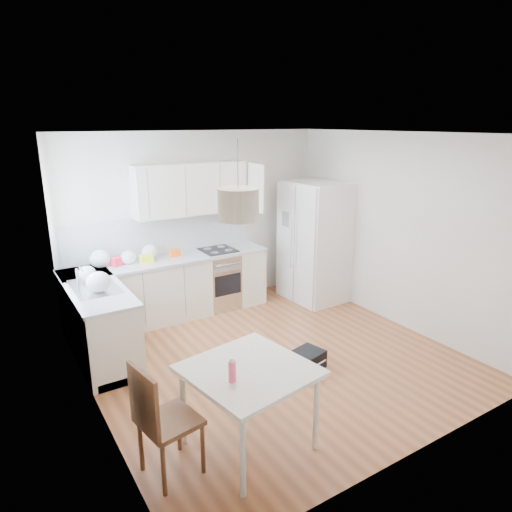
{
  "coord_description": "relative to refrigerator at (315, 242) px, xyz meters",
  "views": [
    {
      "loc": [
        -2.88,
        -4.23,
        2.83
      ],
      "look_at": [
        0.02,
        0.4,
        1.21
      ],
      "focal_mm": 32.0,
      "sensor_mm": 36.0,
      "label": 1
    }
  ],
  "objects": [
    {
      "name": "grocery_bag_e",
      "position": [
        -3.5,
        -0.35,
        0.08
      ],
      "size": [
        0.28,
        0.23,
        0.25
      ],
      "primitive_type": "ellipsoid",
      "color": "white",
      "rests_on": "counter_left"
    },
    {
      "name": "cabinets_left",
      "position": [
        -3.51,
        -0.09,
        -0.52
      ],
      "size": [
        0.6,
        1.8,
        0.88
      ],
      "primitive_type": "cube",
      "color": "silver",
      "rests_on": "floor"
    },
    {
      "name": "pendant_lamp",
      "position": [
        -2.76,
        -2.34,
        1.22
      ],
      "size": [
        0.4,
        0.4,
        0.26
      ],
      "primitive_type": "cylinder",
      "rotation": [
        0.0,
        0.0,
        0.22
      ],
      "color": "beige",
      "rests_on": "ceiling"
    },
    {
      "name": "ceiling",
      "position": [
        -1.71,
        -1.29,
        1.74
      ],
      "size": [
        4.2,
        4.2,
        0.0
      ],
      "primitive_type": "plane",
      "rotation": [
        3.14,
        0.0,
        0.0
      ],
      "color": "white",
      "rests_on": "wall_back"
    },
    {
      "name": "snack_orange",
      "position": [
        -2.19,
        0.56,
        0.01
      ],
      "size": [
        0.16,
        0.11,
        0.11
      ],
      "primitive_type": "cube",
      "rotation": [
        0.0,
        0.0,
        0.05
      ],
      "color": "#EC5115",
      "rests_on": "counter_back"
    },
    {
      "name": "range_oven",
      "position": [
        -1.51,
        0.51,
        -0.52
      ],
      "size": [
        0.5,
        0.61,
        0.88
      ],
      "primitive_type": null,
      "color": "#B9BCBE",
      "rests_on": "floor"
    },
    {
      "name": "upper_cabinets",
      "position": [
        -1.86,
        0.65,
        0.91
      ],
      "size": [
        1.7,
        0.32,
        0.75
      ],
      "primitive_type": "cube",
      "color": "silver",
      "rests_on": "wall_back"
    },
    {
      "name": "window_glassblock",
      "position": [
        -3.79,
        -0.14,
        0.79
      ],
      "size": [
        0.02,
        1.0,
        1.0
      ],
      "primitive_type": "cube",
      "color": "#BFE0F9",
      "rests_on": "wall_left"
    },
    {
      "name": "counter_left",
      "position": [
        -3.51,
        -0.09,
        -0.06
      ],
      "size": [
        0.64,
        1.82,
        0.04
      ],
      "primitive_type": "cube",
      "color": "#B7BABC",
      "rests_on": "cabinets_left"
    },
    {
      "name": "wall_back",
      "position": [
        -1.71,
        0.81,
        0.39
      ],
      "size": [
        4.2,
        0.0,
        4.2
      ],
      "primitive_type": "plane",
      "rotation": [
        1.57,
        0.0,
        0.0
      ],
      "color": "beige",
      "rests_on": "floor"
    },
    {
      "name": "cabinets_back",
      "position": [
        -2.31,
        0.51,
        -0.52
      ],
      "size": [
        3.0,
        0.6,
        0.88
      ],
      "primitive_type": "cube",
      "color": "silver",
      "rests_on": "floor"
    },
    {
      "name": "grocery_bag_a",
      "position": [
        -3.25,
        0.58,
        0.08
      ],
      "size": [
        0.28,
        0.24,
        0.25
      ],
      "primitive_type": "ellipsoid",
      "color": "white",
      "rests_on": "counter_back"
    },
    {
      "name": "grocery_bag_b",
      "position": [
        -2.88,
        0.54,
        0.05
      ],
      "size": [
        0.21,
        0.18,
        0.19
      ],
      "primitive_type": "ellipsoid",
      "color": "white",
      "rests_on": "counter_back"
    },
    {
      "name": "refrigerator",
      "position": [
        0.0,
        0.0,
        0.0
      ],
      "size": [
        0.94,
        0.99,
        1.92
      ],
      "primitive_type": null,
      "rotation": [
        0.0,
        0.0,
        0.03
      ],
      "color": "white",
      "rests_on": "floor"
    },
    {
      "name": "wall_left",
      "position": [
        -3.81,
        -1.29,
        0.39
      ],
      "size": [
        0.0,
        4.2,
        4.2
      ],
      "primitive_type": "plane",
      "rotation": [
        1.57,
        0.0,
        1.57
      ],
      "color": "beige",
      "rests_on": "floor"
    },
    {
      "name": "gym_bag",
      "position": [
        -1.55,
        -1.76,
        -0.85
      ],
      "size": [
        0.53,
        0.41,
        0.22
      ],
      "primitive_type": "cube",
      "rotation": [
        0.0,
        0.0,
        0.23
      ],
      "color": "black",
      "rests_on": "floor"
    },
    {
      "name": "sink",
      "position": [
        -3.51,
        -0.14,
        -0.05
      ],
      "size": [
        0.5,
        0.8,
        0.16
      ],
      "primitive_type": null,
      "color": "#B9BCBE",
      "rests_on": "counter_left"
    },
    {
      "name": "snack_red",
      "position": [
        -3.03,
        0.56,
        0.02
      ],
      "size": [
        0.2,
        0.17,
        0.12
      ],
      "primitive_type": "cube",
      "rotation": [
        0.0,
        0.0,
        0.39
      ],
      "color": "red",
      "rests_on": "counter_back"
    },
    {
      "name": "backsplash_back",
      "position": [
        -2.31,
        0.8,
        0.25
      ],
      "size": [
        3.0,
        0.01,
        0.58
      ],
      "primitive_type": "cube",
      "color": "white",
      "rests_on": "wall_back"
    },
    {
      "name": "dining_table",
      "position": [
        -2.79,
        -2.53,
        -0.27
      ],
      "size": [
        1.14,
        1.14,
        0.78
      ],
      "rotation": [
        0.0,
        0.0,
        0.16
      ],
      "color": "beige",
      "rests_on": "floor"
    },
    {
      "name": "grocery_bag_c",
      "position": [
        -2.55,
        0.61,
        0.07
      ],
      "size": [
        0.24,
        0.2,
        0.21
      ],
      "primitive_type": "ellipsoid",
      "color": "white",
      "rests_on": "counter_back"
    },
    {
      "name": "counter_back",
      "position": [
        -2.31,
        0.51,
        -0.06
      ],
      "size": [
        3.02,
        0.64,
        0.04
      ],
      "primitive_type": "cube",
      "color": "#B7BABC",
      "rests_on": "cabinets_back"
    },
    {
      "name": "wall_right",
      "position": [
        0.39,
        -1.29,
        0.39
      ],
      "size": [
        0.0,
        4.2,
        4.2
      ],
      "primitive_type": "plane",
      "rotation": [
        1.57,
        0.0,
        -1.57
      ],
      "color": "beige",
      "rests_on": "floor"
    },
    {
      "name": "grocery_bag_d",
      "position": [
        -3.53,
        0.13,
        0.05
      ],
      "size": [
        0.21,
        0.18,
        0.19
      ],
      "primitive_type": "ellipsoid",
      "color": "white",
      "rests_on": "counter_back"
    },
    {
      "name": "drink_bottle",
      "position": [
        -3.01,
        -2.64,
        -0.07
      ],
      "size": [
        0.07,
        0.07,
        0.22
      ],
      "primitive_type": "cylinder",
      "rotation": [
        0.0,
        0.0,
        -0.07
      ],
      "color": "#E43F64",
      "rests_on": "dining_table"
    },
    {
      "name": "snack_yellow",
      "position": [
        -2.66,
        0.45,
        0.02
      ],
      "size": [
        0.18,
        0.11,
        0.12
      ],
      "primitive_type": "cube",
      "rotation": [
        0.0,
        0.0,
        -0.03
      ],
      "color": "#F5FC27",
      "rests_on": "counter_back"
    },
    {
      "name": "floor",
      "position": [
        -1.71,
        -1.29,
        -0.96
      ],
      "size": [
        4.2,
        4.2,
        0.0
      ],
      "primitive_type": "plane",
      "color": "brown",
      "rests_on": "ground"
    },
    {
      "name": "dining_chair",
      "position": [
        -3.5,
        -2.47,
        -0.45
      ],
      "size": [
        0.5,
        0.5,
        1.03
      ],
      "primitive_type": null,
      "rotation": [
        0.0,
        0.0,
        0.17
      ],
      "color": "#4C2616",
      "rests_on": "floor"
    },
    {
      "name": "backsplash_left",
      "position": [
        -3.8,
        -0.09,
        0.25
      ],
      "size": [
        0.01,
        1.8,
        0.58
      ],
      "primitive_type": "cube",
      "color": "white",
      "rests_on": "wall_left"
    }
  ]
}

